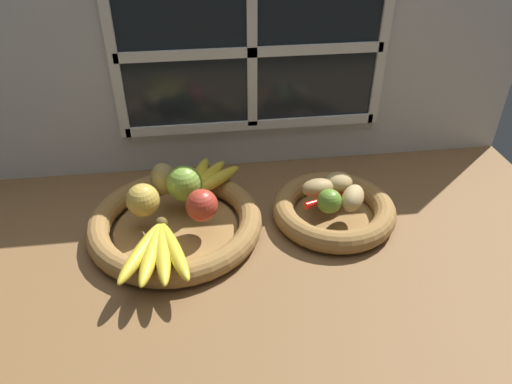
# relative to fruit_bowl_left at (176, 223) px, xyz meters

# --- Properties ---
(ground_plane) EXTENTS (1.40, 0.90, 0.03)m
(ground_plane) POSITION_rel_fruit_bowl_left_xyz_m (0.20, -0.01, -0.04)
(ground_plane) COLOR brown
(back_wall) EXTENTS (1.40, 0.05, 0.55)m
(back_wall) POSITION_rel_fruit_bowl_left_xyz_m (0.20, 0.28, 0.26)
(back_wall) COLOR silver
(back_wall) RESTS_ON ground_plane
(fruit_bowl_left) EXTENTS (0.38, 0.38, 0.05)m
(fruit_bowl_left) POSITION_rel_fruit_bowl_left_xyz_m (0.00, 0.00, 0.00)
(fruit_bowl_left) COLOR olive
(fruit_bowl_left) RESTS_ON ground_plane
(fruit_bowl_right) EXTENTS (0.28, 0.28, 0.05)m
(fruit_bowl_right) POSITION_rel_fruit_bowl_left_xyz_m (0.36, -0.00, 0.00)
(fruit_bowl_right) COLOR olive
(fruit_bowl_right) RESTS_ON ground_plane
(apple_golden_left) EXTENTS (0.07, 0.07, 0.07)m
(apple_golden_left) POSITION_rel_fruit_bowl_left_xyz_m (-0.06, 0.01, 0.06)
(apple_golden_left) COLOR gold
(apple_golden_left) RESTS_ON fruit_bowl_left
(apple_red_right) EXTENTS (0.07, 0.07, 0.07)m
(apple_red_right) POSITION_rel_fruit_bowl_left_xyz_m (0.06, -0.03, 0.06)
(apple_red_right) COLOR #B73828
(apple_red_right) RESTS_ON fruit_bowl_left
(apple_green_back) EXTENTS (0.08, 0.08, 0.08)m
(apple_green_back) POSITION_rel_fruit_bowl_left_xyz_m (0.03, 0.06, 0.07)
(apple_green_back) COLOR #7AA338
(apple_green_back) RESTS_ON fruit_bowl_left
(pear_brown) EXTENTS (0.06, 0.05, 0.08)m
(pear_brown) POSITION_rel_fruit_bowl_left_xyz_m (-0.02, 0.08, 0.07)
(pear_brown) COLOR olive
(pear_brown) RESTS_ON fruit_bowl_left
(banana_bunch_front) EXTENTS (0.15, 0.20, 0.03)m
(banana_bunch_front) POSITION_rel_fruit_bowl_left_xyz_m (-0.03, -0.14, 0.04)
(banana_bunch_front) COLOR yellow
(banana_bunch_front) RESTS_ON fruit_bowl_left
(banana_bunch_back) EXTENTS (0.15, 0.17, 0.03)m
(banana_bunch_back) POSITION_rel_fruit_bowl_left_xyz_m (0.07, 0.10, 0.04)
(banana_bunch_back) COLOR gold
(banana_bunch_back) RESTS_ON fruit_bowl_left
(potato_oblong) EXTENTS (0.08, 0.06, 0.04)m
(potato_oblong) POSITION_rel_fruit_bowl_left_xyz_m (0.32, 0.03, 0.05)
(potato_oblong) COLOR #A38451
(potato_oblong) RESTS_ON fruit_bowl_right
(potato_small) EXTENTS (0.08, 0.09, 0.05)m
(potato_small) POSITION_rel_fruit_bowl_left_xyz_m (0.39, -0.03, 0.05)
(potato_small) COLOR tan
(potato_small) RESTS_ON fruit_bowl_right
(potato_back) EXTENTS (0.07, 0.07, 0.04)m
(potato_back) POSITION_rel_fruit_bowl_left_xyz_m (0.38, 0.04, 0.05)
(potato_back) COLOR tan
(potato_back) RESTS_ON fruit_bowl_right
(lime_near) EXTENTS (0.05, 0.05, 0.05)m
(lime_near) POSITION_rel_fruit_bowl_left_xyz_m (0.33, -0.04, 0.05)
(lime_near) COLOR olive
(lime_near) RESTS_ON fruit_bowl_right
(chili_pepper) EXTENTS (0.14, 0.07, 0.02)m
(chili_pepper) POSITION_rel_fruit_bowl_left_xyz_m (0.35, 0.00, 0.04)
(chili_pepper) COLOR red
(chili_pepper) RESTS_ON fruit_bowl_right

